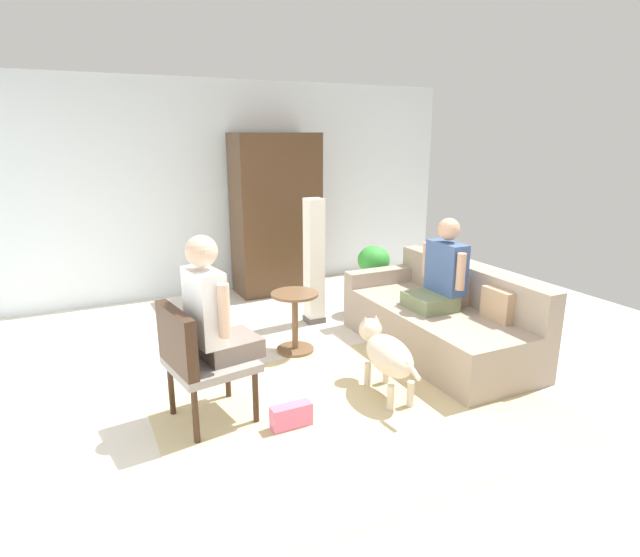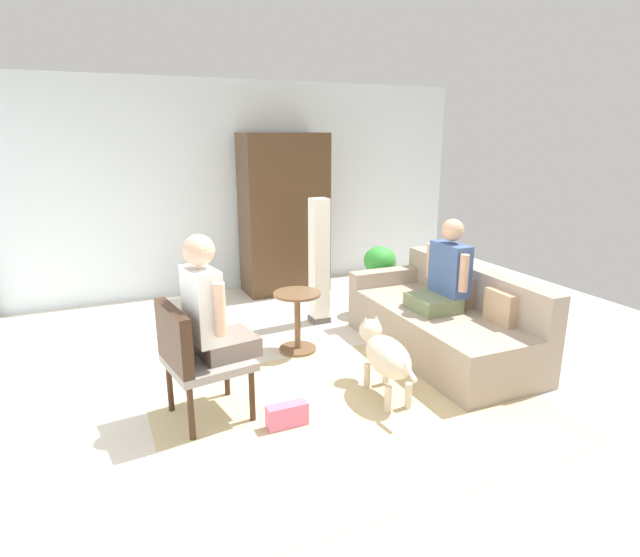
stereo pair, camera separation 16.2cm
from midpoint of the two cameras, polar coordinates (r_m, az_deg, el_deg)
ground_plane at (r=4.30m, az=5.26°, el=-12.60°), size 8.03×8.03×0.00m
back_wall at (r=6.99m, az=-8.34°, el=9.78°), size 6.35×0.12×2.67m
area_rug at (r=4.09m, az=5.00°, el=-14.12°), size 2.89×2.20×0.01m
couch at (r=5.13m, az=14.20°, el=-4.71°), size 0.95×2.03×0.80m
armchair at (r=3.81m, az=-12.52°, el=-7.97°), size 0.64×0.64×0.89m
person_on_couch at (r=4.95m, az=14.37°, el=0.38°), size 0.46×0.58×0.84m
person_on_armchair at (r=3.75m, az=-10.76°, el=-3.30°), size 0.51×0.53×0.91m
round_end_table at (r=4.98m, az=-1.55°, el=-4.46°), size 0.45×0.45×0.59m
dog at (r=4.19m, az=8.27°, el=-8.17°), size 0.35×0.91×0.56m
potted_plant at (r=6.04m, az=7.27°, el=0.49°), size 0.37×0.37×0.79m
column_lamp at (r=5.64m, az=0.73°, el=1.77°), size 0.20×0.20×1.37m
armoire_cabinet at (r=6.79m, az=-3.25°, el=7.03°), size 1.07×0.56×2.03m
handbag at (r=3.85m, az=-2.37°, el=-14.71°), size 0.30×0.10×0.17m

